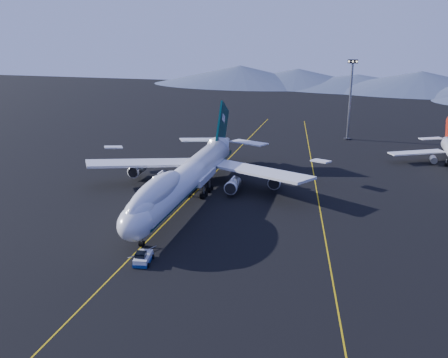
# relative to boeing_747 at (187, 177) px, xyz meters

# --- Properties ---
(ground) EXTENTS (500.00, 500.00, 0.00)m
(ground) POSITION_rel_boeing_747_xyz_m (-0.00, -0.03, -5.81)
(ground) COLOR black
(ground) RESTS_ON ground
(taxiway_line_main) EXTENTS (0.25, 220.00, 0.01)m
(taxiway_line_main) POSITION_rel_boeing_747_xyz_m (-0.00, -0.03, -5.80)
(taxiway_line_main) COLOR #C6A30B
(taxiway_line_main) RESTS_ON ground
(taxiway_line_side) EXTENTS (28.08, 198.09, 0.01)m
(taxiway_line_side) POSITION_rel_boeing_747_xyz_m (30.00, 9.97, -5.80)
(taxiway_line_side) COLOR #C6A30B
(taxiway_line_side) RESTS_ON ground
(boeing_747) EXTENTS (59.62, 72.43, 19.37)m
(boeing_747) POSITION_rel_boeing_747_xyz_m (0.00, 0.00, 0.00)
(boeing_747) COLOR silver
(boeing_747) RESTS_ON ground
(pushback_tug) EXTENTS (3.54, 5.43, 2.22)m
(pushback_tug) POSITION_rel_boeing_747_xyz_m (2.99, -32.65, -5.12)
(pushback_tug) COLOR silver
(pushback_tug) RESTS_ON ground
(floodlight_mast) EXTENTS (3.51, 2.63, 28.41)m
(floodlight_mast) POSITION_rel_boeing_747_xyz_m (35.00, 77.40, 8.58)
(floodlight_mast) COLOR black
(floodlight_mast) RESTS_ON ground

